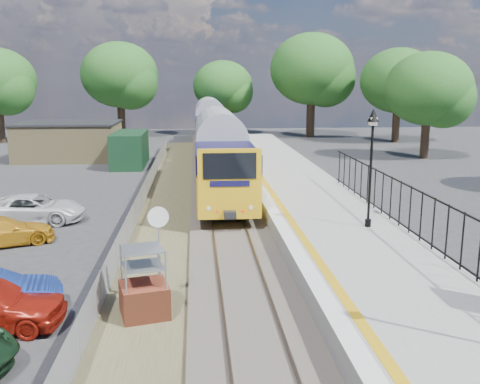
{
  "coord_description": "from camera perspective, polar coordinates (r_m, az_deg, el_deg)",
  "views": [
    {
      "loc": [
        -1.4,
        -13.8,
        6.54
      ],
      "look_at": [
        0.4,
        7.79,
        2.0
      ],
      "focal_mm": 40.0,
      "sensor_mm": 36.0,
      "label": 1
    }
  ],
  "objects": [
    {
      "name": "car_yellow",
      "position": [
        23.56,
        -24.08,
        -3.86
      ],
      "size": [
        4.36,
        3.1,
        1.17
      ],
      "primitive_type": "imported",
      "rotation": [
        0.0,
        0.0,
        1.98
      ],
      "color": "#BF8116",
      "rests_on": "ground"
    },
    {
      "name": "platform",
      "position": [
        23.31,
        9.32,
        -3.46
      ],
      "size": [
        5.0,
        70.0,
        0.9
      ],
      "primitive_type": "cube",
      "color": "gray",
      "rests_on": "ground"
    },
    {
      "name": "ground",
      "position": [
        15.33,
        0.95,
        -13.41
      ],
      "size": [
        120.0,
        120.0,
        0.0
      ],
      "primitive_type": "plane",
      "color": "#2D2D30",
      "rests_on": "ground"
    },
    {
      "name": "victorian_lamp_north",
      "position": [
        21.02,
        13.91,
        5.37
      ],
      "size": [
        0.44,
        0.44,
        4.6
      ],
      "color": "black",
      "rests_on": "platform"
    },
    {
      "name": "platform_edge",
      "position": [
        22.79,
        4.32,
        -2.51
      ],
      "size": [
        0.9,
        70.0,
        0.01
      ],
      "color": "silver",
      "rests_on": "platform"
    },
    {
      "name": "brick_plinth",
      "position": [
        15.32,
        -10.24,
        -9.62
      ],
      "size": [
        1.54,
        1.54,
        2.05
      ],
      "rotation": [
        0.0,
        0.0,
        0.25
      ],
      "color": "brown",
      "rests_on": "ground"
    },
    {
      "name": "car_white",
      "position": [
        26.77,
        -21.21,
        -1.68
      ],
      "size": [
        4.76,
        2.29,
        1.31
      ],
      "primitive_type": "imported",
      "rotation": [
        0.0,
        0.0,
        1.55
      ],
      "color": "silver",
      "rests_on": "ground"
    },
    {
      "name": "wire_fence",
      "position": [
        26.62,
        -10.68,
        -1.26
      ],
      "size": [
        0.06,
        52.0,
        1.2
      ],
      "color": "#999EA3",
      "rests_on": "ground"
    },
    {
      "name": "speed_sign",
      "position": [
        15.6,
        -8.65,
        -4.9
      ],
      "size": [
        0.61,
        0.13,
        3.02
      ],
      "rotation": [
        0.0,
        0.0,
        0.11
      ],
      "color": "#999EA3",
      "rests_on": "ground"
    },
    {
      "name": "track_bed",
      "position": [
        24.36,
        -2.42,
        -3.52
      ],
      "size": [
        5.9,
        80.0,
        0.29
      ],
      "color": "#473F38",
      "rests_on": "ground"
    },
    {
      "name": "tree_line",
      "position": [
        55.87,
        -1.93,
        11.9
      ],
      "size": [
        56.8,
        43.8,
        11.88
      ],
      "color": "#332319",
      "rests_on": "ground"
    },
    {
      "name": "train",
      "position": [
        42.69,
        -2.88,
        6.18
      ],
      "size": [
        2.82,
        40.83,
        3.51
      ],
      "color": "gold",
      "rests_on": "ground"
    },
    {
      "name": "outbuilding",
      "position": [
        46.27,
        -16.66,
        5.12
      ],
      "size": [
        10.8,
        10.1,
        3.12
      ],
      "color": "#988656",
      "rests_on": "ground"
    },
    {
      "name": "palisade_fence",
      "position": [
        18.5,
        20.9,
        -3.69
      ],
      "size": [
        0.12,
        26.0,
        2.0
      ],
      "color": "black",
      "rests_on": "platform"
    }
  ]
}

